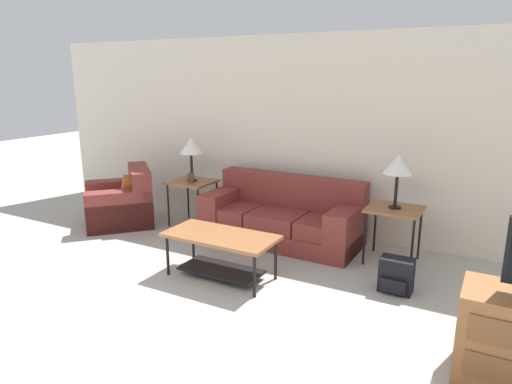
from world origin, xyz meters
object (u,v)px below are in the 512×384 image
object	(u,v)px
table_lamp_left	(191,146)
armchair	(122,203)
side_table_left	(192,185)
table_lamp_right	(398,165)
couch	(283,218)
coffee_table	(221,246)
side_table_right	(394,213)
backpack	(396,276)

from	to	relation	value
table_lamp_left	armchair	bearing A→B (deg)	-156.67
side_table_left	table_lamp_right	world-z (taller)	table_lamp_right
couch	coffee_table	xyz separation A→B (m)	(-0.09, -1.31, 0.05)
side_table_right	armchair	bearing A→B (deg)	-173.71
side_table_right	table_lamp_left	world-z (taller)	table_lamp_left
coffee_table	side_table_right	world-z (taller)	side_table_right
armchair	side_table_right	bearing A→B (deg)	6.29
coffee_table	armchair	bearing A→B (deg)	158.98
side_table_left	side_table_right	world-z (taller)	same
couch	backpack	distance (m)	1.78
coffee_table	table_lamp_right	distance (m)	2.11
armchair	table_lamp_left	distance (m)	1.34
coffee_table	side_table_right	size ratio (longest dim) A/B	1.83
side_table_left	table_lamp_left	bearing A→B (deg)	0.00
side_table_left	table_lamp_left	xyz separation A→B (m)	(0.00, 0.00, 0.55)
couch	table_lamp_left	distance (m)	1.63
table_lamp_left	coffee_table	bearing A→B (deg)	-44.50
table_lamp_right	table_lamp_left	bearing A→B (deg)	180.00
couch	armchair	world-z (taller)	couch
side_table_left	couch	bearing A→B (deg)	1.30
table_lamp_right	backpack	bearing A→B (deg)	-74.08
backpack	armchair	bearing A→B (deg)	175.36
armchair	table_lamp_right	size ratio (longest dim) A/B	2.16
armchair	backpack	world-z (taller)	armchair
couch	side_table_right	bearing A→B (deg)	-1.30
table_lamp_right	armchair	bearing A→B (deg)	-173.71
side_table_right	coffee_table	bearing A→B (deg)	-139.23
backpack	couch	bearing A→B (deg)	154.48
armchair	backpack	bearing A→B (deg)	-4.64
couch	side_table_left	size ratio (longest dim) A/B	3.12
coffee_table	table_lamp_left	size ratio (longest dim) A/B	1.94
coffee_table	table_lamp_right	size ratio (longest dim) A/B	1.94
side_table_right	backpack	distance (m)	0.87
side_table_right	backpack	xyz separation A→B (m)	(0.21, -0.73, -0.41)
coffee_table	table_lamp_left	world-z (taller)	table_lamp_left
armchair	table_lamp_left	xyz separation A→B (m)	(0.96, 0.41, 0.84)
backpack	table_lamp_left	bearing A→B (deg)	166.25
coffee_table	table_lamp_right	xyz separation A→B (m)	(1.49, 1.28, 0.78)
armchair	backpack	xyz separation A→B (m)	(3.96, -0.32, -0.12)
armchair	side_table_right	world-z (taller)	armchair
side_table_right	backpack	world-z (taller)	side_table_right
coffee_table	side_table_left	distance (m)	1.84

